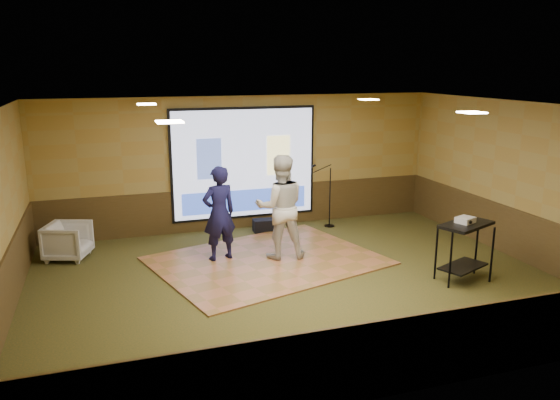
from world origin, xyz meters
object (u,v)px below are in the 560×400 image
object	(u,v)px
dance_floor	(267,261)
mic_stand	(327,206)
projector_screen	(244,165)
av_table	(465,240)
projector	(465,220)
player_left	(219,213)
player_right	(280,207)
banquet_chair	(68,241)
duffel_bag	(263,225)

from	to	relation	value
dance_floor	mic_stand	distance (m)	2.74
projector_screen	av_table	bearing A→B (deg)	-57.01
projector	mic_stand	world-z (taller)	mic_stand
player_left	projector	world-z (taller)	player_left
player_right	banquet_chair	xyz separation A→B (m)	(-3.90, 1.25, -0.67)
dance_floor	av_table	size ratio (longest dim) A/B	3.88
banquet_chair	duffel_bag	world-z (taller)	banquet_chair
av_table	duffel_bag	distance (m)	4.61
av_table	duffel_bag	world-z (taller)	av_table
projector	banquet_chair	world-z (taller)	projector
mic_stand	player_right	bearing A→B (deg)	-115.64
player_left	projector	bearing A→B (deg)	136.16
av_table	banquet_chair	world-z (taller)	av_table
dance_floor	duffel_bag	size ratio (longest dim) A/B	8.98
duffel_bag	player_right	bearing A→B (deg)	-95.77
projector	duffel_bag	bearing A→B (deg)	100.54
dance_floor	mic_stand	xyz separation A→B (m)	(2.00, 1.81, 0.48)
player_right	mic_stand	size ratio (longest dim) A/B	1.34
projector_screen	projector	distance (m)	5.09
av_table	projector_screen	bearing A→B (deg)	122.99
player_right	projector	xyz separation A→B (m)	(2.64, -2.04, 0.06)
mic_stand	player_left	bearing A→B (deg)	-133.43
banquet_chair	player_right	bearing A→B (deg)	-88.24
player_left	projector	distance (m)	4.42
av_table	duffel_bag	xyz separation A→B (m)	(-2.47, 3.85, -0.60)
player_right	duffel_bag	xyz separation A→B (m)	(0.18, 1.78, -0.89)
projector_screen	av_table	world-z (taller)	projector_screen
av_table	player_right	bearing A→B (deg)	142.06
dance_floor	player_left	size ratio (longest dim) A/B	2.23
dance_floor	projector	world-z (taller)	projector
av_table	mic_stand	xyz separation A→B (m)	(-0.95, 3.77, -0.25)
mic_stand	banquet_chair	world-z (taller)	mic_stand
dance_floor	av_table	xyz separation A→B (m)	(2.95, -1.96, 0.73)
duffel_bag	av_table	bearing A→B (deg)	-57.30
player_right	projector	bearing A→B (deg)	151.20
mic_stand	av_table	bearing A→B (deg)	-56.49
player_left	banquet_chair	bearing A→B (deg)	-32.74
projector	banquet_chair	xyz separation A→B (m)	(-6.54, 3.29, -0.73)
dance_floor	banquet_chair	distance (m)	3.86
dance_floor	duffel_bag	xyz separation A→B (m)	(0.48, 1.89, 0.13)
mic_stand	banquet_chair	xyz separation A→B (m)	(-5.60, -0.45, -0.14)
player_right	projector	size ratio (longest dim) A/B	6.76
player_left	mic_stand	size ratio (longest dim) A/B	1.22
player_right	av_table	distance (m)	3.37
av_table	dance_floor	bearing A→B (deg)	146.35
banquet_chair	projector	bearing A→B (deg)	-97.15
projector	banquet_chair	bearing A→B (deg)	131.05
banquet_chair	av_table	bearing A→B (deg)	-97.32
projector_screen	mic_stand	bearing A→B (deg)	-15.62
projector_screen	mic_stand	size ratio (longest dim) A/B	2.23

